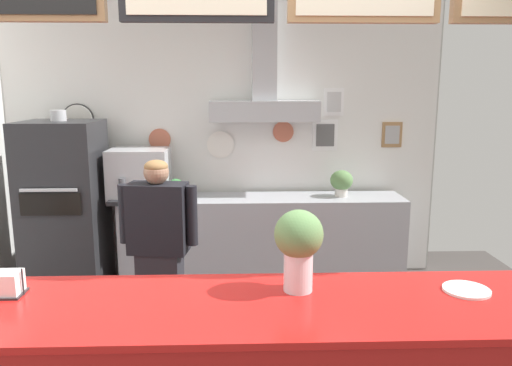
% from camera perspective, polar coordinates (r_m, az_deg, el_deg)
% --- Properties ---
extents(back_wall_assembly, '(4.49, 2.97, 2.86)m').
position_cam_1_polar(back_wall_assembly, '(5.01, -3.69, 5.85)').
color(back_wall_assembly, '#9E9E99').
rests_on(back_wall_assembly, ground_plane).
extents(back_prep_counter, '(2.78, 0.53, 0.91)m').
position_cam_1_polar(back_prep_counter, '(5.02, 0.80, -6.77)').
color(back_prep_counter, '#A3A5AD').
rests_on(back_prep_counter, ground_plane).
extents(pizza_oven, '(0.70, 0.73, 1.77)m').
position_cam_1_polar(pizza_oven, '(5.04, -21.10, -2.81)').
color(pizza_oven, '#232326').
rests_on(pizza_oven, ground_plane).
extents(shop_worker, '(0.57, 0.27, 1.48)m').
position_cam_1_polar(shop_worker, '(3.69, -11.06, -8.07)').
color(shop_worker, '#232328').
rests_on(shop_worker, ground_plane).
extents(espresso_machine, '(0.56, 0.54, 0.49)m').
position_cam_1_polar(espresso_machine, '(4.92, -13.27, 0.97)').
color(espresso_machine, silver).
rests_on(espresso_machine, back_prep_counter).
extents(potted_sage, '(0.22, 0.22, 0.26)m').
position_cam_1_polar(potted_sage, '(4.98, 9.82, 0.15)').
color(potted_sage, beige).
rests_on(potted_sage, back_prep_counter).
extents(potted_thyme, '(0.15, 0.15, 0.19)m').
position_cam_1_polar(potted_thyme, '(4.89, -9.19, -0.53)').
color(potted_thyme, beige).
rests_on(potted_thyme, back_prep_counter).
extents(condiment_plate, '(0.21, 0.21, 0.01)m').
position_cam_1_polar(condiment_plate, '(2.48, 23.07, -11.26)').
color(condiment_plate, white).
rests_on(condiment_plate, service_counter).
extents(basil_vase, '(0.22, 0.22, 0.37)m').
position_cam_1_polar(basil_vase, '(2.23, 4.92, -7.16)').
color(basil_vase, silver).
rests_on(basil_vase, service_counter).
extents(napkin_holder, '(0.13, 0.12, 0.12)m').
position_cam_1_polar(napkin_holder, '(2.48, -26.59, -10.41)').
color(napkin_holder, '#262628').
rests_on(napkin_holder, service_counter).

